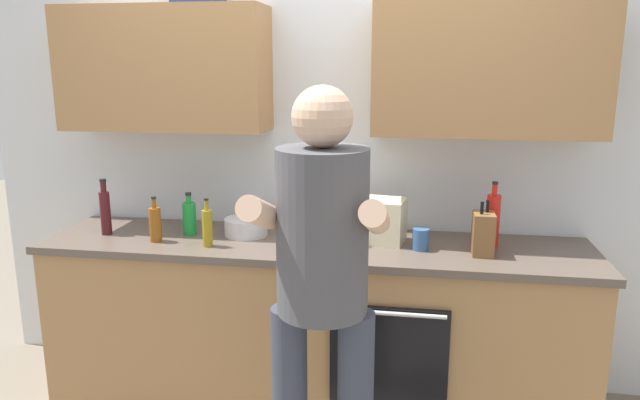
{
  "coord_description": "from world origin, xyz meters",
  "views": [
    {
      "loc": [
        0.52,
        -2.89,
        1.8
      ],
      "look_at": [
        0.05,
        -0.1,
        1.15
      ],
      "focal_mm": 33.26,
      "sensor_mm": 36.0,
      "label": 1
    }
  ],
  "objects_px": {
    "bottle_oil": "(207,227)",
    "mixing_bowl": "(246,227)",
    "bottle_juice": "(303,218)",
    "cup_tea": "(421,239)",
    "knife_block": "(483,234)",
    "grocery_bag_rice": "(381,221)",
    "bottle_soda": "(189,218)",
    "bottle_wine": "(105,211)",
    "bottle_syrup": "(155,224)",
    "bottle_hotsauce": "(493,220)",
    "person_standing": "(322,278)"
  },
  "relations": [
    {
      "from": "bottle_juice",
      "to": "cup_tea",
      "type": "height_order",
      "value": "bottle_juice"
    },
    {
      "from": "bottle_hotsauce",
      "to": "knife_block",
      "type": "height_order",
      "value": "bottle_hotsauce"
    },
    {
      "from": "cup_tea",
      "to": "knife_block",
      "type": "height_order",
      "value": "knife_block"
    },
    {
      "from": "bottle_juice",
      "to": "cup_tea",
      "type": "relative_size",
      "value": 2.01
    },
    {
      "from": "mixing_bowl",
      "to": "bottle_juice",
      "type": "bearing_deg",
      "value": 14.06
    },
    {
      "from": "mixing_bowl",
      "to": "bottle_soda",
      "type": "bearing_deg",
      "value": -173.34
    },
    {
      "from": "bottle_oil",
      "to": "knife_block",
      "type": "distance_m",
      "value": 1.36
    },
    {
      "from": "bottle_syrup",
      "to": "mixing_bowl",
      "type": "height_order",
      "value": "bottle_syrup"
    },
    {
      "from": "bottle_wine",
      "to": "bottle_hotsauce",
      "type": "distance_m",
      "value": 2.03
    },
    {
      "from": "bottle_hotsauce",
      "to": "grocery_bag_rice",
      "type": "bearing_deg",
      "value": -179.69
    },
    {
      "from": "bottle_soda",
      "to": "bottle_wine",
      "type": "xyz_separation_m",
      "value": [
        -0.45,
        -0.07,
        0.04
      ]
    },
    {
      "from": "person_standing",
      "to": "bottle_hotsauce",
      "type": "bearing_deg",
      "value": 52.22
    },
    {
      "from": "grocery_bag_rice",
      "to": "bottle_soda",
      "type": "bearing_deg",
      "value": -177.93
    },
    {
      "from": "person_standing",
      "to": "bottle_oil",
      "type": "xyz_separation_m",
      "value": [
        -0.7,
        0.69,
        -0.03
      ]
    },
    {
      "from": "bottle_soda",
      "to": "bottle_oil",
      "type": "relative_size",
      "value": 0.93
    },
    {
      "from": "cup_tea",
      "to": "mixing_bowl",
      "type": "xyz_separation_m",
      "value": [
        -0.93,
        0.11,
        -0.01
      ]
    },
    {
      "from": "bottle_oil",
      "to": "grocery_bag_rice",
      "type": "bearing_deg",
      "value": 14.73
    },
    {
      "from": "bottle_oil",
      "to": "bottle_juice",
      "type": "bearing_deg",
      "value": 34.71
    },
    {
      "from": "bottle_wine",
      "to": "bottle_oil",
      "type": "xyz_separation_m",
      "value": [
        0.62,
        -0.12,
        -0.03
      ]
    },
    {
      "from": "bottle_hotsauce",
      "to": "bottle_syrup",
      "type": "relative_size",
      "value": 1.4
    },
    {
      "from": "bottle_hotsauce",
      "to": "grocery_bag_rice",
      "type": "relative_size",
      "value": 1.41
    },
    {
      "from": "person_standing",
      "to": "bottle_oil",
      "type": "distance_m",
      "value": 0.99
    },
    {
      "from": "cup_tea",
      "to": "mixing_bowl",
      "type": "distance_m",
      "value": 0.93
    },
    {
      "from": "bottle_soda",
      "to": "bottle_hotsauce",
      "type": "distance_m",
      "value": 1.59
    },
    {
      "from": "bottle_soda",
      "to": "bottle_hotsauce",
      "type": "height_order",
      "value": "bottle_hotsauce"
    },
    {
      "from": "person_standing",
      "to": "mixing_bowl",
      "type": "relative_size",
      "value": 7.49
    },
    {
      "from": "bottle_hotsauce",
      "to": "bottle_wine",
      "type": "bearing_deg",
      "value": -176.81
    },
    {
      "from": "person_standing",
      "to": "knife_block",
      "type": "bearing_deg",
      "value": 50.18
    },
    {
      "from": "bottle_juice",
      "to": "mixing_bowl",
      "type": "relative_size",
      "value": 0.94
    },
    {
      "from": "bottle_juice",
      "to": "knife_block",
      "type": "height_order",
      "value": "knife_block"
    },
    {
      "from": "bottle_syrup",
      "to": "grocery_bag_rice",
      "type": "xyz_separation_m",
      "value": [
        1.15,
        0.19,
        0.02
      ]
    },
    {
      "from": "person_standing",
      "to": "cup_tea",
      "type": "height_order",
      "value": "person_standing"
    },
    {
      "from": "bottle_soda",
      "to": "mixing_bowl",
      "type": "height_order",
      "value": "bottle_soda"
    },
    {
      "from": "person_standing",
      "to": "knife_block",
      "type": "relative_size",
      "value": 6.52
    },
    {
      "from": "bottle_oil",
      "to": "grocery_bag_rice",
      "type": "height_order",
      "value": "bottle_oil"
    },
    {
      "from": "bottle_juice",
      "to": "bottle_wine",
      "type": "height_order",
      "value": "bottle_wine"
    },
    {
      "from": "knife_block",
      "to": "bottle_wine",
      "type": "bearing_deg",
      "value": 179.4
    },
    {
      "from": "bottle_wine",
      "to": "bottle_syrup",
      "type": "relative_size",
      "value": 1.28
    },
    {
      "from": "bottle_wine",
      "to": "bottle_syrup",
      "type": "distance_m",
      "value": 0.33
    },
    {
      "from": "knife_block",
      "to": "grocery_bag_rice",
      "type": "xyz_separation_m",
      "value": [
        -0.5,
        0.13,
        0.01
      ]
    },
    {
      "from": "person_standing",
      "to": "cup_tea",
      "type": "xyz_separation_m",
      "value": [
        0.36,
        0.81,
        -0.07
      ]
    },
    {
      "from": "bottle_soda",
      "to": "bottle_juice",
      "type": "xyz_separation_m",
      "value": [
        0.6,
        0.11,
        -0.01
      ]
    },
    {
      "from": "bottle_hotsauce",
      "to": "mixing_bowl",
      "type": "xyz_separation_m",
      "value": [
        -1.28,
        -0.0,
        -0.09
      ]
    },
    {
      "from": "bottle_hotsauce",
      "to": "mixing_bowl",
      "type": "height_order",
      "value": "bottle_hotsauce"
    },
    {
      "from": "bottle_hotsauce",
      "to": "mixing_bowl",
      "type": "relative_size",
      "value": 1.45
    },
    {
      "from": "bottle_wine",
      "to": "bottle_hotsauce",
      "type": "height_order",
      "value": "bottle_hotsauce"
    },
    {
      "from": "bottle_oil",
      "to": "mixing_bowl",
      "type": "height_order",
      "value": "bottle_oil"
    },
    {
      "from": "person_standing",
      "to": "mixing_bowl",
      "type": "bearing_deg",
      "value": 121.65
    },
    {
      "from": "bottle_hotsauce",
      "to": "cup_tea",
      "type": "distance_m",
      "value": 0.38
    },
    {
      "from": "person_standing",
      "to": "bottle_juice",
      "type": "relative_size",
      "value": 7.97
    }
  ]
}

